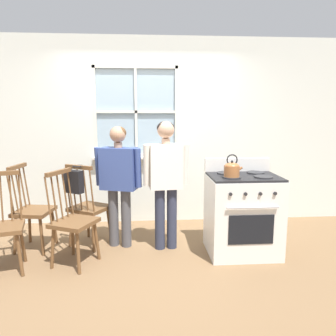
{
  "coord_description": "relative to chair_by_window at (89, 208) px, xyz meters",
  "views": [
    {
      "loc": [
        -0.06,
        -3.44,
        1.63
      ],
      "look_at": [
        0.2,
        0.27,
        1.0
      ],
      "focal_mm": 35.0,
      "sensor_mm": 36.0,
      "label": 1
    }
  ],
  "objects": [
    {
      "name": "ground_plane",
      "position": [
        0.76,
        -0.5,
        -0.47
      ],
      "size": [
        16.0,
        16.0,
        0.0
      ],
      "primitive_type": "plane",
      "color": "brown"
    },
    {
      "name": "wall_back",
      "position": [
        0.77,
        0.9,
        0.86
      ],
      "size": [
        6.4,
        0.16,
        2.7
      ],
      "color": "silver",
      "rests_on": "ground_plane"
    },
    {
      "name": "chair_by_window",
      "position": [
        0.0,
        0.0,
        0.0
      ],
      "size": [
        0.56,
        0.56,
        1.03
      ],
      "rotation": [
        0.0,
        0.0,
        2.62
      ],
      "color": "brown",
      "rests_on": "ground_plane"
    },
    {
      "name": "chair_near_wall",
      "position": [
        -0.65,
        -0.07,
        0.0
      ],
      "size": [
        0.46,
        0.48,
        1.03
      ],
      "rotation": [
        0.0,
        0.0,
        1.42
      ],
      "color": "brown",
      "rests_on": "ground_plane"
    },
    {
      "name": "chair_center_cluster",
      "position": [
        -0.09,
        -0.51,
        0.0
      ],
      "size": [
        0.54,
        0.55,
        1.03
      ],
      "rotation": [
        0.0,
        0.0,
        1.14
      ],
      "color": "brown",
      "rests_on": "ground_plane"
    },
    {
      "name": "chair_near_stove",
      "position": [
        -0.78,
        -0.62,
        0.0
      ],
      "size": [
        0.51,
        0.5,
        1.03
      ],
      "rotation": [
        0.0,
        0.0,
        0.26
      ],
      "color": "brown",
      "rests_on": "ground_plane"
    },
    {
      "name": "person_elderly_left",
      "position": [
        0.38,
        -0.05,
        0.42
      ],
      "size": [
        0.58,
        0.32,
        1.47
      ],
      "rotation": [
        0.0,
        0.0,
        -0.29
      ],
      "color": "#4C4C51",
      "rests_on": "ground_plane"
    },
    {
      "name": "person_teen_center",
      "position": [
        0.94,
        -0.17,
        0.46
      ],
      "size": [
        0.54,
        0.25,
        1.53
      ],
      "rotation": [
        0.0,
        0.0,
        0.1
      ],
      "color": "#2D3347",
      "rests_on": "ground_plane"
    },
    {
      "name": "stove",
      "position": [
        1.82,
        -0.35,
        0.0
      ],
      "size": [
        0.79,
        0.68,
        1.08
      ],
      "color": "white",
      "rests_on": "ground_plane"
    },
    {
      "name": "kettle",
      "position": [
        1.64,
        -0.48,
        0.56
      ],
      "size": [
        0.21,
        0.17,
        0.25
      ],
      "color": "#A86638",
      "rests_on": "stove"
    },
    {
      "name": "potted_plant",
      "position": [
        0.29,
        0.81,
        0.6
      ],
      "size": [
        0.13,
        0.13,
        0.26
      ],
      "color": "beige",
      "rests_on": "wall_back"
    },
    {
      "name": "handbag",
      "position": [
        -0.12,
        -0.2,
        0.39
      ],
      "size": [
        0.24,
        0.25,
        0.31
      ],
      "color": "black",
      "rests_on": "chair_by_window"
    }
  ]
}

